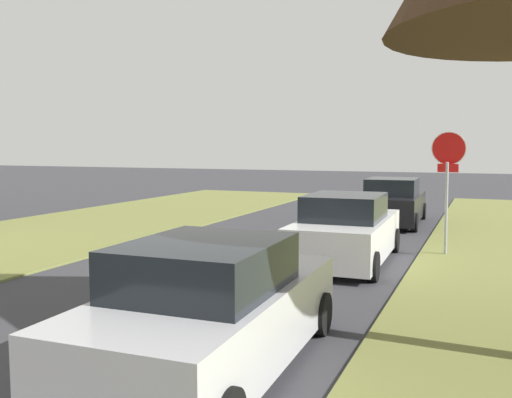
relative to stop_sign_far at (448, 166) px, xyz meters
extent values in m
cylinder|color=#9EA0A5|center=(0.00, -0.15, -1.01)|extent=(0.07, 0.39, 2.24)
cylinder|color=white|center=(0.00, 0.06, 0.42)|extent=(0.81, 0.18, 0.80)
cylinder|color=red|center=(0.00, 0.06, 0.42)|extent=(0.77, 0.19, 0.76)
cube|color=red|center=(0.00, -0.01, -0.05)|extent=(0.48, 0.09, 0.20)
cube|color=#BCBCC1|center=(-2.06, -8.30, -1.59)|extent=(1.93, 4.45, 0.85)
cube|color=black|center=(-2.05, -8.52, -0.88)|extent=(1.65, 2.06, 0.56)
cylinder|color=black|center=(-2.97, -6.68, -1.88)|extent=(0.22, 0.60, 0.60)
cylinder|color=black|center=(-1.23, -6.63, -1.88)|extent=(0.22, 0.60, 0.60)
cylinder|color=black|center=(-2.88, -9.98, -1.88)|extent=(0.22, 0.60, 0.60)
cube|color=white|center=(-2.05, -1.63, -1.59)|extent=(1.93, 4.45, 0.85)
cube|color=black|center=(-2.04, -1.85, -0.88)|extent=(1.65, 2.06, 0.56)
cylinder|color=black|center=(-2.96, 0.00, -1.88)|extent=(0.22, 0.60, 0.60)
cylinder|color=black|center=(-1.22, 0.04, -1.88)|extent=(0.22, 0.60, 0.60)
cylinder|color=black|center=(-2.87, -3.30, -1.88)|extent=(0.22, 0.60, 0.60)
cylinder|color=black|center=(-1.13, -3.25, -1.88)|extent=(0.22, 0.60, 0.60)
cube|color=black|center=(-2.07, 5.27, -1.59)|extent=(1.93, 4.45, 0.85)
cube|color=black|center=(-2.07, 5.05, -0.88)|extent=(1.65, 2.06, 0.56)
cylinder|color=black|center=(-2.98, 6.89, -1.88)|extent=(0.22, 0.60, 0.60)
cylinder|color=black|center=(-1.24, 6.94, -1.88)|extent=(0.22, 0.60, 0.60)
cylinder|color=black|center=(-2.90, 3.60, -1.88)|extent=(0.22, 0.60, 0.60)
cylinder|color=black|center=(-1.16, 3.64, -1.88)|extent=(0.22, 0.60, 0.60)
camera|label=1|loc=(0.85, -14.02, 0.45)|focal=39.08mm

